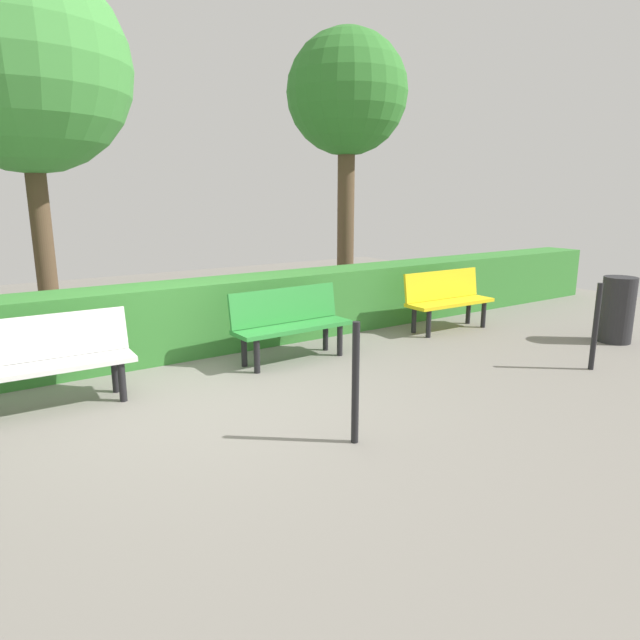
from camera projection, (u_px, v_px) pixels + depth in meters
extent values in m
plane|color=gray|center=(211.00, 400.00, 5.33)|extent=(18.16, 18.16, 0.00)
cube|color=yellow|center=(450.00, 302.00, 7.98)|extent=(1.42, 0.45, 0.05)
cube|color=yellow|center=(442.00, 285.00, 8.08)|extent=(1.42, 0.14, 0.42)
cylinder|color=black|center=(483.00, 315.00, 8.19)|extent=(0.07, 0.07, 0.39)
cylinder|color=black|center=(468.00, 311.00, 8.44)|extent=(0.07, 0.07, 0.39)
cylinder|color=black|center=(429.00, 324.00, 7.61)|extent=(0.07, 0.07, 0.39)
cylinder|color=black|center=(414.00, 320.00, 7.86)|extent=(0.07, 0.07, 0.39)
cube|color=#2D8C38|center=(293.00, 327.00, 6.49)|extent=(1.48, 0.47, 0.05)
cube|color=#2D8C38|center=(285.00, 305.00, 6.59)|extent=(1.47, 0.15, 0.42)
cylinder|color=black|center=(340.00, 340.00, 6.75)|extent=(0.07, 0.07, 0.39)
cylinder|color=black|center=(325.00, 335.00, 6.99)|extent=(0.07, 0.07, 0.39)
cylinder|color=black|center=(257.00, 356.00, 6.09)|extent=(0.07, 0.07, 0.39)
cylinder|color=black|center=(244.00, 350.00, 6.33)|extent=(0.07, 0.07, 0.39)
cube|color=white|center=(41.00, 368.00, 4.98)|extent=(1.65, 0.45, 0.05)
cube|color=white|center=(35.00, 338.00, 5.08)|extent=(1.64, 0.15, 0.42)
cylinder|color=black|center=(122.00, 382.00, 5.26)|extent=(0.07, 0.07, 0.39)
cylinder|color=black|center=(115.00, 373.00, 5.50)|extent=(0.07, 0.07, 0.39)
cube|color=#387F33|center=(246.00, 311.00, 7.24)|extent=(14.16, 0.70, 0.90)
cylinder|color=brown|center=(346.00, 219.00, 9.94)|extent=(0.31, 0.31, 3.04)
sphere|color=#337A2D|center=(347.00, 93.00, 9.46)|extent=(2.10, 2.10, 2.10)
cylinder|color=brown|center=(42.00, 236.00, 7.61)|extent=(0.27, 0.27, 2.77)
sphere|color=#479942|center=(23.00, 65.00, 7.12)|extent=(2.76, 2.76, 2.76)
cylinder|color=black|center=(595.00, 327.00, 6.15)|extent=(0.06, 0.06, 1.00)
cylinder|color=black|center=(355.00, 383.00, 4.31)|extent=(0.06, 0.06, 1.00)
cylinder|color=#262628|center=(617.00, 310.00, 7.33)|extent=(0.42, 0.42, 0.89)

